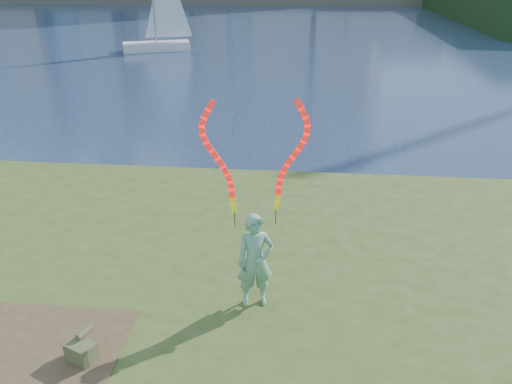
# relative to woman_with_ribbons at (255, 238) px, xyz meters

# --- Properties ---
(ground) EXTENTS (320.00, 320.00, 0.00)m
(ground) POSITION_rel_woman_with_ribbons_xyz_m (-1.48, 1.20, -2.19)
(ground) COLOR #1A2843
(ground) RESTS_ON ground
(grassy_knoll) EXTENTS (20.00, 18.00, 0.80)m
(grassy_knoll) POSITION_rel_woman_with_ribbons_xyz_m (-1.48, -1.10, -1.85)
(grassy_knoll) COLOR #384819
(grassy_knoll) RESTS_ON ground
(dirt_patch) EXTENTS (3.20, 3.00, 0.02)m
(dirt_patch) POSITION_rel_woman_with_ribbons_xyz_m (-3.68, -2.00, -1.38)
(dirt_patch) COLOR #47331E
(dirt_patch) RESTS_ON grassy_knoll
(woman_with_ribbons) EXTENTS (2.07, 0.71, 4.20)m
(woman_with_ribbons) POSITION_rel_woman_with_ribbons_xyz_m (0.00, 0.00, 0.00)
(woman_with_ribbons) COLOR #16732E
(woman_with_ribbons) RESTS_ON grassy_knoll
(canvas_bag) EXTENTS (0.54, 0.61, 0.44)m
(canvas_bag) POSITION_rel_woman_with_ribbons_xyz_m (-2.65, -1.76, -1.21)
(canvas_bag) COLOR #494B26
(canvas_bag) RESTS_ON grassy_knoll
(sailboat) EXTENTS (5.53, 3.30, 8.42)m
(sailboat) POSITION_rel_woman_with_ribbons_xyz_m (-10.86, 32.79, -0.74)
(sailboat) COLOR silver
(sailboat) RESTS_ON ground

